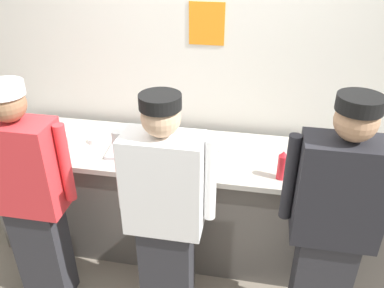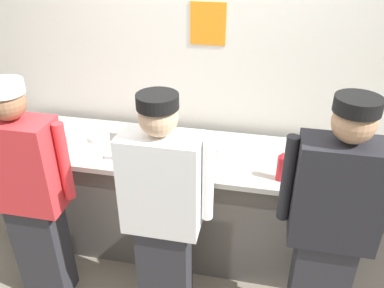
{
  "view_description": "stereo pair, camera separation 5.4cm",
  "coord_description": "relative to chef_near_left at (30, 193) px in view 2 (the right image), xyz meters",
  "views": [
    {
      "loc": [
        0.42,
        -2.09,
        2.39
      ],
      "look_at": [
        -0.04,
        0.37,
        0.98
      ],
      "focal_mm": 36.92,
      "sensor_mm": 36.0,
      "label": 1
    },
    {
      "loc": [
        0.48,
        -2.08,
        2.39
      ],
      "look_at": [
        -0.04,
        0.37,
        0.98
      ],
      "focal_mm": 36.92,
      "sensor_mm": 36.0,
      "label": 2
    }
  ],
  "objects": [
    {
      "name": "chef_center",
      "position": [
        0.89,
        -0.02,
        0.0
      ],
      "size": [
        0.6,
        0.24,
        1.64
      ],
      "color": "#2D2D33",
      "rests_on": "ground"
    },
    {
      "name": "mixing_bowl_steel",
      "position": [
        1.99,
        0.72,
        0.1
      ],
      "size": [
        0.3,
        0.3,
        0.13
      ],
      "primitive_type": "cylinder",
      "color": "#B7BABF",
      "rests_on": "prep_counter"
    },
    {
      "name": "ramekin_orange_sauce",
      "position": [
        0.16,
        0.68,
        0.05
      ],
      "size": [
        0.1,
        0.1,
        0.04
      ],
      "color": "white",
      "rests_on": "prep_counter"
    },
    {
      "name": "plate_stack_front",
      "position": [
        -0.02,
        0.67,
        0.07
      ],
      "size": [
        0.2,
        0.2,
        0.08
      ],
      "color": "white",
      "rests_on": "prep_counter"
    },
    {
      "name": "sheet_tray",
      "position": [
        0.53,
        0.64,
        0.04
      ],
      "size": [
        0.47,
        0.38,
        0.02
      ],
      "primitive_type": "cube",
      "rotation": [
        0.0,
        0.0,
        0.08
      ],
      "color": "#B7BABF",
      "rests_on": "prep_counter"
    },
    {
      "name": "ground_plane",
      "position": [
        0.96,
        0.29,
        -0.87
      ],
      "size": [
        9.0,
        9.0,
        0.0
      ],
      "primitive_type": "plane",
      "color": "slate"
    },
    {
      "name": "wall_back",
      "position": [
        0.96,
        1.18,
        0.51
      ],
      "size": [
        4.95,
        0.11,
        2.76
      ],
      "color": "silver",
      "rests_on": "ground"
    },
    {
      "name": "ramekin_green_sauce",
      "position": [
        -0.3,
        0.58,
        0.05
      ],
      "size": [
        0.09,
        0.09,
        0.04
      ],
      "color": "white",
      "rests_on": "prep_counter"
    },
    {
      "name": "squeeze_bottle_primary",
      "position": [
        1.57,
        0.44,
        0.13
      ],
      "size": [
        0.06,
        0.06,
        0.21
      ],
      "color": "red",
      "rests_on": "prep_counter"
    },
    {
      "name": "prep_counter",
      "position": [
        0.96,
        0.68,
        -0.42
      ],
      "size": [
        3.16,
        0.74,
        0.9
      ],
      "color": "#56514C",
      "rests_on": "ground"
    },
    {
      "name": "ramekin_red_sauce",
      "position": [
        -0.27,
        0.81,
        0.05
      ],
      "size": [
        0.1,
        0.1,
        0.04
      ],
      "color": "white",
      "rests_on": "prep_counter"
    },
    {
      "name": "plate_stack_rear",
      "position": [
        1.13,
        0.69,
        0.08
      ],
      "size": [
        0.23,
        0.23,
        0.1
      ],
      "color": "white",
      "rests_on": "prep_counter"
    },
    {
      "name": "chef_near_left",
      "position": [
        0.0,
        0.0,
        0.0
      ],
      "size": [
        0.59,
        0.24,
        1.63
      ],
      "color": "#2D2D33",
      "rests_on": "ground"
    },
    {
      "name": "chef_far_right",
      "position": [
        1.86,
        0.04,
        0.03
      ],
      "size": [
        0.61,
        0.24,
        1.68
      ],
      "color": "#2D2D33",
      "rests_on": "ground"
    }
  ]
}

